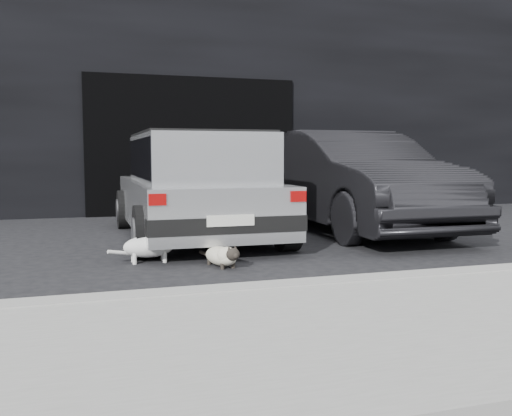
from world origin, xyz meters
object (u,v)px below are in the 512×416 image
object	(u,v)px
silver_hatchback	(196,181)
cat_siamese	(223,256)
second_car	(352,181)
cat_white	(152,245)

from	to	relation	value
silver_hatchback	cat_siamese	size ratio (longest dim) A/B	5.50
silver_hatchback	second_car	size ratio (longest dim) A/B	0.85
cat_white	silver_hatchback	bearing A→B (deg)	152.08
silver_hatchback	cat_siamese	xyz separation A→B (m)	(-0.15, -2.00, -0.66)
silver_hatchback	second_car	world-z (taller)	second_car
second_car	cat_siamese	xyz separation A→B (m)	(-2.54, -2.14, -0.63)
second_car	cat_white	size ratio (longest dim) A/B	5.71
silver_hatchback	cat_white	world-z (taller)	silver_hatchback
second_car	cat_white	xyz separation A→B (m)	(-3.18, -1.65, -0.57)
second_car	cat_white	world-z (taller)	second_car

